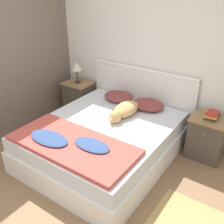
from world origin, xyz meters
TOP-DOWN VIEW (x-y plane):
  - ground_plane at (0.00, 0.00)m, footprint 16.00×16.00m
  - wall_back at (0.00, 2.13)m, footprint 9.00×0.06m
  - wall_side_left at (-1.71, 1.05)m, footprint 0.06×3.10m
  - bed at (-0.10, 1.01)m, footprint 1.73×2.04m
  - headboard at (-0.10, 2.06)m, footprint 1.81×0.06m
  - nightstand_left at (-1.27, 1.84)m, footprint 0.49×0.42m
  - nightstand_right at (1.07, 1.84)m, footprint 0.49×0.42m
  - pillow_left at (-0.36, 1.79)m, footprint 0.49×0.40m
  - pillow_right at (0.16, 1.79)m, footprint 0.49×0.40m
  - quilt at (-0.11, 0.39)m, footprint 1.55×0.72m
  - dog at (-0.00, 1.38)m, footprint 0.28×0.72m
  - book_stack at (1.08, 1.85)m, footprint 0.19×0.24m
  - table_lamp at (-1.27, 1.83)m, footprint 0.19×0.19m

SIDE VIEW (x-z plane):
  - ground_plane at x=0.00m, z-range 0.00..0.00m
  - bed at x=-0.10m, z-range 0.00..0.53m
  - nightstand_left at x=-1.27m, z-range 0.00..0.62m
  - nightstand_right at x=1.07m, z-range 0.00..0.62m
  - headboard at x=-0.10m, z-range 0.02..1.06m
  - quilt at x=-0.11m, z-range 0.52..0.61m
  - pillow_left at x=-0.36m, z-range 0.53..0.65m
  - pillow_right at x=0.16m, z-range 0.53..0.65m
  - dog at x=0.00m, z-range 0.53..0.71m
  - book_stack at x=1.08m, z-range 0.62..0.70m
  - table_lamp at x=-1.27m, z-range 0.72..1.09m
  - wall_back at x=0.00m, z-range 0.00..2.55m
  - wall_side_left at x=-1.71m, z-range 0.00..2.55m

